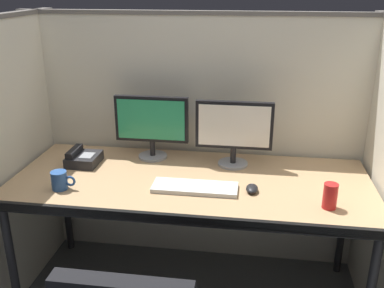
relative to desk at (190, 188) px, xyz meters
name	(u,v)px	position (x,y,z in m)	size (l,w,h in m)	color
cubicle_partition_rear	(201,142)	(0.00, 0.46, 0.10)	(2.21, 0.06, 1.57)	beige
cubicle_partition_left	(5,167)	(-0.99, -0.09, 0.10)	(0.06, 1.41, 1.57)	beige
desk	(190,188)	(0.00, 0.00, 0.00)	(1.90, 0.80, 0.74)	tan
monitor_left	(152,123)	(-0.27, 0.28, 0.27)	(0.43, 0.17, 0.37)	gray
monitor_right	(234,129)	(0.21, 0.24, 0.27)	(0.43, 0.17, 0.37)	gray
keyboard_main	(195,187)	(0.04, -0.11, 0.06)	(0.43, 0.15, 0.02)	silver
computer_mouse	(252,189)	(0.33, -0.09, 0.07)	(0.06, 0.10, 0.04)	black
coffee_mug	(60,180)	(-0.63, -0.20, 0.10)	(0.13, 0.08, 0.09)	#264C8C
soda_can	(330,196)	(0.68, -0.21, 0.11)	(0.07, 0.07, 0.12)	red
desk_phone	(83,158)	(-0.64, 0.13, 0.08)	(0.17, 0.19, 0.09)	black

